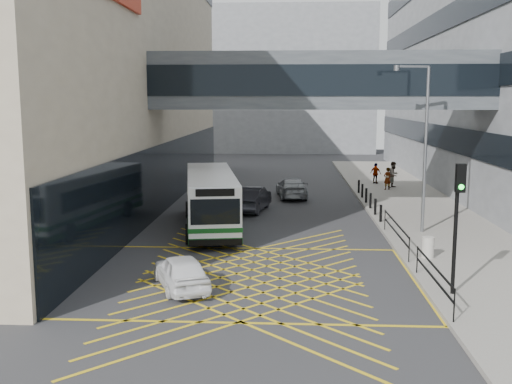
% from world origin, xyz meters
% --- Properties ---
extents(ground, '(120.00, 120.00, 0.00)m').
position_xyz_m(ground, '(0.00, 0.00, 0.00)').
color(ground, '#333335').
extents(building_far, '(28.00, 16.00, 18.00)m').
position_xyz_m(building_far, '(-2.00, 60.00, 9.00)').
color(building_far, gray).
rests_on(building_far, ground).
extents(skybridge, '(20.00, 4.10, 3.00)m').
position_xyz_m(skybridge, '(3.00, 12.00, 7.50)').
color(skybridge, '#44494E').
rests_on(skybridge, ground).
extents(pavement, '(6.00, 54.00, 0.16)m').
position_xyz_m(pavement, '(9.00, 15.00, 0.08)').
color(pavement, gray).
rests_on(pavement, ground).
extents(box_junction, '(12.00, 9.00, 0.01)m').
position_xyz_m(box_junction, '(0.00, 0.00, 0.00)').
color(box_junction, gold).
rests_on(box_junction, ground).
extents(bus, '(4.02, 10.44, 2.86)m').
position_xyz_m(bus, '(-2.58, 8.72, 1.53)').
color(bus, silver).
rests_on(bus, ground).
extents(car_white, '(2.99, 4.21, 1.24)m').
position_xyz_m(car_white, '(-2.31, -1.34, 0.62)').
color(car_white, white).
rests_on(car_white, ground).
extents(car_dark, '(2.63, 5.00, 1.49)m').
position_xyz_m(car_dark, '(-0.81, 13.57, 0.74)').
color(car_dark, black).
rests_on(car_dark, ground).
extents(car_silver, '(2.36, 4.69, 1.41)m').
position_xyz_m(car_silver, '(1.61, 18.68, 0.70)').
color(car_silver, gray).
rests_on(car_silver, ground).
extents(traffic_light, '(0.31, 0.50, 4.33)m').
position_xyz_m(traffic_light, '(6.82, -2.00, 2.98)').
color(traffic_light, black).
rests_on(traffic_light, pavement).
extents(street_lamp, '(1.80, 0.56, 7.93)m').
position_xyz_m(street_lamp, '(7.72, 7.61, 4.68)').
color(street_lamp, slate).
rests_on(street_lamp, pavement).
extents(litter_bin, '(0.49, 0.49, 0.85)m').
position_xyz_m(litter_bin, '(7.05, 2.72, 0.59)').
color(litter_bin, '#ADA89E').
rests_on(litter_bin, pavement).
extents(kerb_railings, '(0.05, 12.54, 1.00)m').
position_xyz_m(kerb_railings, '(6.15, 1.78, 0.88)').
color(kerb_railings, black).
rests_on(kerb_railings, pavement).
extents(bollards, '(0.14, 10.14, 0.90)m').
position_xyz_m(bollards, '(6.25, 15.00, 0.61)').
color(bollards, black).
rests_on(bollards, pavement).
extents(pedestrian_a, '(0.77, 0.68, 1.59)m').
position_xyz_m(pedestrian_a, '(8.45, 21.66, 0.95)').
color(pedestrian_a, gray).
rests_on(pedestrian_a, pavement).
extents(pedestrian_b, '(1.04, 1.02, 1.89)m').
position_xyz_m(pedestrian_b, '(9.08, 22.75, 1.10)').
color(pedestrian_b, gray).
rests_on(pedestrian_b, pavement).
extents(pedestrian_c, '(1.00, 0.94, 1.57)m').
position_xyz_m(pedestrian_c, '(8.08, 24.82, 0.95)').
color(pedestrian_c, gray).
rests_on(pedestrian_c, pavement).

